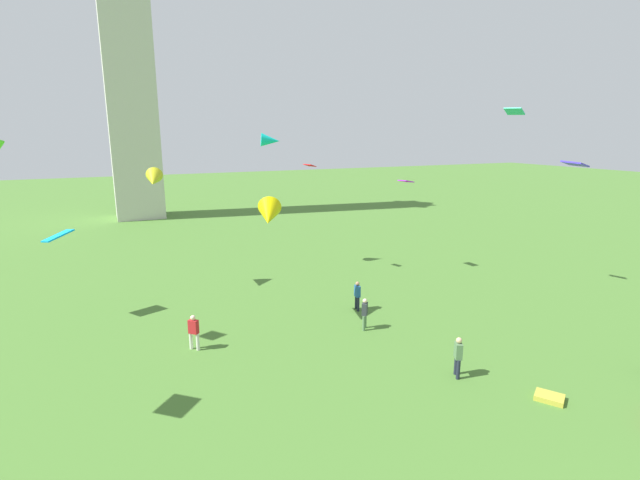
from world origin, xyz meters
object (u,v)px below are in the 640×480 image
at_px(person_2, 365,312).
at_px(kite_flying_2, 58,236).
at_px(kite_flying_3, 575,164).
at_px(person_4, 357,294).
at_px(kite_flying_5, 269,215).
at_px(kite_flying_6, 154,180).
at_px(kite_bundle_0, 549,397).
at_px(person_0, 194,330).
at_px(kite_flying_9, 270,140).
at_px(kite_flying_7, 406,181).
at_px(kite_flying_0, 514,111).
at_px(kite_flying_4, 310,165).
at_px(monument_obelisk, 124,17).
at_px(person_1, 458,355).

relative_size(person_2, kite_flying_2, 1.00).
bearing_deg(kite_flying_3, person_4, -55.17).
height_order(person_4, kite_flying_5, kite_flying_5).
height_order(kite_flying_6, kite_bundle_0, kite_flying_6).
relative_size(person_0, kite_bundle_0, 1.68).
distance_m(person_4, kite_flying_9, 13.72).
height_order(kite_flying_6, kite_flying_7, kite_flying_6).
bearing_deg(kite_flying_0, person_2, 79.67).
distance_m(person_2, kite_flying_4, 12.80).
bearing_deg(kite_flying_7, person_0, 111.98).
height_order(person_0, kite_flying_0, kite_flying_0).
bearing_deg(kite_flying_4, kite_flying_6, 71.72).
distance_m(person_0, kite_bundle_0, 15.64).
relative_size(kite_flying_5, kite_flying_9, 1.47).
bearing_deg(person_4, monument_obelisk, -155.80).
bearing_deg(kite_flying_0, person_1, 108.06).
height_order(person_1, kite_flying_4, kite_flying_4).
bearing_deg(person_1, person_2, 37.63).
distance_m(kite_flying_0, kite_flying_6, 22.58).
bearing_deg(kite_flying_9, person_0, 160.51).
relative_size(kite_flying_6, kite_flying_7, 1.77).
xyz_separation_m(kite_flying_2, kite_flying_5, (10.10, -5.52, 1.28)).
distance_m(person_0, kite_flying_2, 9.72).
bearing_deg(kite_bundle_0, kite_flying_3, 37.63).
height_order(monument_obelisk, kite_flying_7, monument_obelisk).
bearing_deg(kite_flying_7, person_4, 128.13).
height_order(kite_flying_5, kite_flying_9, kite_flying_9).
relative_size(monument_obelisk, kite_flying_4, 48.67).
distance_m(person_2, kite_flying_6, 15.47).
bearing_deg(kite_flying_5, person_2, -9.25).
bearing_deg(person_1, person_4, 27.89).
bearing_deg(kite_flying_0, person_0, 72.00).
bearing_deg(kite_flying_9, kite_bundle_0, -155.52).
distance_m(person_4, kite_flying_4, 10.64).
xyz_separation_m(person_2, kite_flying_3, (9.79, -3.81, 7.68)).
xyz_separation_m(person_2, person_4, (0.99, 2.59, 0.02)).
relative_size(monument_obelisk, kite_flying_2, 26.73).
xyz_separation_m(kite_flying_5, kite_bundle_0, (7.48, -11.54, -5.95)).
bearing_deg(person_2, person_1, 50.47).
height_order(person_2, kite_flying_7, kite_flying_7).
xyz_separation_m(kite_flying_6, kite_bundle_0, (12.24, -19.70, -7.24)).
bearing_deg(kite_flying_5, person_4, 21.80).
xyz_separation_m(monument_obelisk, kite_bundle_0, (11.34, -50.16, -22.87)).
xyz_separation_m(monument_obelisk, kite_flying_0, (19.40, -39.46, -11.52)).
distance_m(person_2, kite_flying_0, 15.48).
bearing_deg(kite_flying_0, kite_flying_7, 6.65).
relative_size(kite_flying_0, kite_flying_5, 0.53).
distance_m(monument_obelisk, kite_flying_0, 45.45).
distance_m(person_1, kite_flying_7, 16.87).
bearing_deg(kite_flying_9, kite_flying_3, -133.76).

